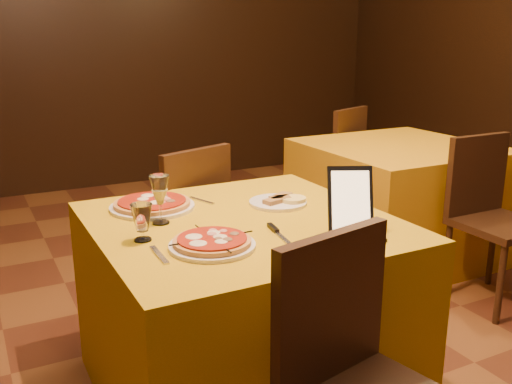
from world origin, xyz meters
name	(u,v)px	position (x,y,z in m)	size (l,w,h in m)	color
floor	(283,358)	(0.00, 0.00, -0.01)	(6.00, 7.00, 0.01)	#5E2D19
wall_back	(94,38)	(0.00, 3.50, 1.40)	(6.00, 0.01, 2.80)	black
main_table	(243,309)	(-0.27, -0.14, 0.38)	(1.10, 1.10, 0.75)	#C1950C
side_table	(397,201)	(1.32, 0.77, 0.38)	(1.10, 1.10, 0.75)	orange
chair_main_far	(174,231)	(-0.27, 0.66, 0.46)	(0.41, 0.41, 0.91)	black
chair_side_near	(501,224)	(1.32, -0.04, 0.46)	(0.43, 0.43, 0.91)	black
chair_side_far	(327,165)	(1.32, 1.59, 0.46)	(0.43, 0.43, 0.91)	black
pizza_near	(212,243)	(-0.49, -0.36, 0.77)	(0.29, 0.29, 0.03)	white
pizza_far	(152,205)	(-0.53, 0.16, 0.77)	(0.34, 0.34, 0.03)	white
cutlet_dish	(278,201)	(-0.05, -0.02, 0.76)	(0.24, 0.24, 0.03)	white
wine_glass	(160,199)	(-0.56, -0.04, 0.84)	(0.08, 0.08, 0.19)	#E4E481
water_glass	(142,223)	(-0.68, -0.18, 0.81)	(0.06, 0.06, 0.13)	white
tablet	(350,200)	(0.00, -0.45, 0.87)	(0.16, 0.01, 0.24)	black
knife	(281,237)	(-0.24, -0.38, 0.75)	(0.21, 0.02, 0.01)	#B6B7BE
fork_near	(159,255)	(-0.67, -0.35, 0.75)	(0.17, 0.02, 0.01)	silver
fork_far	(202,201)	(-0.31, 0.17, 0.75)	(0.15, 0.02, 0.01)	silver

